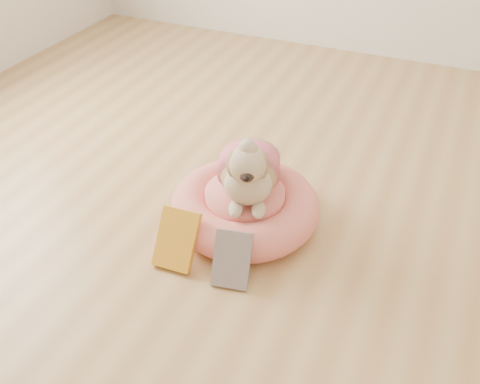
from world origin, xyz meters
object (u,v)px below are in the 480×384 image
at_px(pet_bed, 245,207).
at_px(dog, 249,158).
at_px(book_yellow, 177,239).
at_px(book_white, 232,259).

bearing_deg(pet_bed, dog, 3.70).
xyz_separation_m(pet_bed, book_yellow, (-0.14, -0.31, 0.02)).
height_order(dog, book_white, dog).
distance_m(dog, book_white, 0.40).
xyz_separation_m(pet_bed, book_white, (0.09, -0.32, 0.02)).
bearing_deg(book_white, dog, 91.87).
relative_size(pet_bed, dog, 1.41).
bearing_deg(pet_bed, book_white, -74.86).
distance_m(pet_bed, book_yellow, 0.35).
bearing_deg(book_yellow, pet_bed, 62.43).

